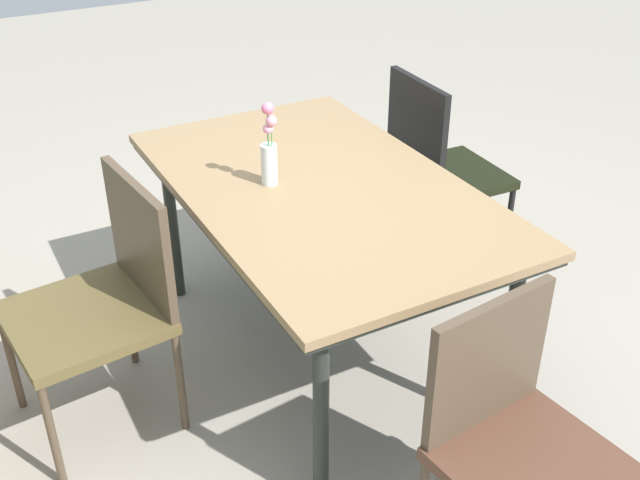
# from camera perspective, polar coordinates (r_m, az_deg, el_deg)

# --- Properties ---
(ground_plane) EXTENTS (12.00, 12.00, 0.00)m
(ground_plane) POSITION_cam_1_polar(r_m,az_deg,el_deg) (3.16, 0.20, -8.18)
(ground_plane) COLOR gray
(dining_table) EXTENTS (1.55, 0.94, 0.76)m
(dining_table) POSITION_cam_1_polar(r_m,az_deg,el_deg) (2.78, 0.00, 3.07)
(dining_table) COLOR #8C704C
(dining_table) RESTS_ON ground
(chair_near_right) EXTENTS (0.46, 0.46, 0.92)m
(chair_near_right) POSITION_cam_1_polar(r_m,az_deg,el_deg) (3.51, 8.68, 5.62)
(chair_near_right) COLOR black
(chair_near_right) RESTS_ON ground
(chair_far_side) EXTENTS (0.54, 0.54, 0.89)m
(chair_far_side) POSITION_cam_1_polar(r_m,az_deg,el_deg) (2.69, -15.62, -3.90)
(chair_far_side) COLOR brown
(chair_far_side) RESTS_ON ground
(chair_end_left) EXTENTS (0.49, 0.49, 0.86)m
(chair_end_left) POSITION_cam_1_polar(r_m,az_deg,el_deg) (2.16, 14.41, -13.92)
(chair_end_left) COLOR #533325
(chair_end_left) RESTS_ON ground
(flower_vase) EXTENTS (0.06, 0.06, 0.31)m
(flower_vase) POSITION_cam_1_polar(r_m,az_deg,el_deg) (2.71, -3.79, 6.61)
(flower_vase) COLOR silver
(flower_vase) RESTS_ON dining_table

